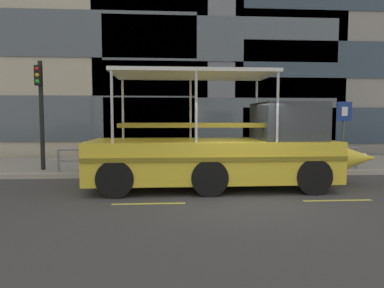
{
  "coord_description": "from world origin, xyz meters",
  "views": [
    {
      "loc": [
        -1.93,
        -9.25,
        2.1
      ],
      "look_at": [
        -1.17,
        1.47,
        1.3
      ],
      "focal_mm": 32.59,
      "sensor_mm": 36.0,
      "label": 1
    }
  ],
  "objects": [
    {
      "name": "curb_guardrail",
      "position": [
        -0.3,
        3.45,
        0.73
      ],
      "size": [
        11.19,
        0.09,
        0.82
      ],
      "color": "gray",
      "rests_on": "sidewalk"
    },
    {
      "name": "duck_tour_boat",
      "position": [
        -0.11,
        1.12,
        1.1
      ],
      "size": [
        8.95,
        2.63,
        3.44
      ],
      "color": "yellow",
      "rests_on": "ground_plane"
    },
    {
      "name": "curb_edge",
      "position": [
        0.0,
        3.11,
        0.09
      ],
      "size": [
        32.0,
        0.18,
        0.18
      ],
      "primitive_type": "cube",
      "color": "#B2ADA3",
      "rests_on": "ground_plane"
    },
    {
      "name": "sidewalk",
      "position": [
        0.0,
        5.6,
        0.09
      ],
      "size": [
        32.0,
        4.8,
        0.18
      ],
      "primitive_type": "cube",
      "color": "gray",
      "rests_on": "ground_plane"
    },
    {
      "name": "pedestrian_near_bow",
      "position": [
        2.77,
        4.92,
        1.13
      ],
      "size": [
        0.22,
        0.46,
        1.57
      ],
      "color": "black",
      "rests_on": "sidewalk"
    },
    {
      "name": "lane_centreline",
      "position": [
        -0.0,
        -0.78,
        0.0
      ],
      "size": [
        25.8,
        0.12,
        0.01
      ],
      "color": "#DBD64C",
      "rests_on": "ground_plane"
    },
    {
      "name": "parking_sign",
      "position": [
        5.07,
        4.15,
        1.93
      ],
      "size": [
        0.6,
        0.12,
        2.57
      ],
      "color": "#4C4F54",
      "rests_on": "sidewalk"
    },
    {
      "name": "traffic_light_pole",
      "position": [
        -6.57,
        3.94,
        2.61
      ],
      "size": [
        0.24,
        0.46,
        4.01
      ],
      "color": "black",
      "rests_on": "sidewalk"
    },
    {
      "name": "ground_plane",
      "position": [
        0.0,
        0.0,
        0.0
      ],
      "size": [
        120.0,
        120.0,
        0.0
      ],
      "primitive_type": "plane",
      "color": "#3D3D3F"
    }
  ]
}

